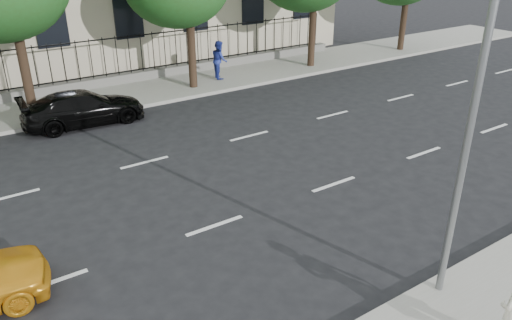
% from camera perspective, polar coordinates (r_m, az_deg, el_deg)
% --- Properties ---
extents(ground, '(120.00, 120.00, 0.00)m').
position_cam_1_polar(ground, '(10.95, 1.93, -13.35)').
color(ground, black).
rests_on(ground, ground).
extents(far_sidewalk, '(60.00, 4.00, 0.15)m').
position_cam_1_polar(far_sidewalk, '(22.55, -19.48, 6.20)').
color(far_sidewalk, gray).
rests_on(far_sidewalk, ground).
extents(lane_markings, '(49.60, 4.62, 0.01)m').
position_cam_1_polar(lane_markings, '(14.42, -9.19, -3.43)').
color(lane_markings, silver).
rests_on(lane_markings, ground).
extents(iron_fence, '(30.00, 0.50, 2.20)m').
position_cam_1_polar(iron_fence, '(23.98, -20.81, 8.51)').
color(iron_fence, slate).
rests_on(iron_fence, far_sidewalk).
extents(street_light, '(0.25, 3.32, 8.05)m').
position_cam_1_polar(street_light, '(9.33, 22.11, 13.08)').
color(street_light, slate).
rests_on(street_light, near_sidewalk).
extents(black_sedan, '(4.56, 2.02, 1.30)m').
position_cam_1_polar(black_sedan, '(19.95, -19.10, 5.65)').
color(black_sedan, black).
rests_on(black_sedan, ground).
extents(pedestrian_far, '(0.92, 1.05, 1.81)m').
position_cam_1_polar(pedestrian_far, '(24.50, -4.20, 11.36)').
color(pedestrian_far, navy).
rests_on(pedestrian_far, far_sidewalk).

